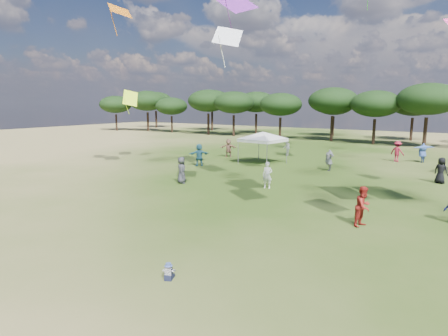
{
  "coord_description": "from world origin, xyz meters",
  "views": [
    {
      "loc": [
        7.59,
        -5.94,
        5.26
      ],
      "look_at": [
        -0.22,
        6.0,
        2.77
      ],
      "focal_mm": 30.0,
      "sensor_mm": 36.0,
      "label": 1
    }
  ],
  "objects": [
    {
      "name": "tree_line",
      "position": [
        2.39,
        47.41,
        5.42
      ],
      "size": [
        108.78,
        17.63,
        7.77
      ],
      "color": "black",
      "rests_on": "ground"
    },
    {
      "name": "festival_crowd",
      "position": [
        -0.11,
        22.57,
        0.88
      ],
      "size": [
        28.16,
        22.52,
        1.89
      ],
      "color": "navy",
      "rests_on": "ground"
    },
    {
      "name": "tent_left",
      "position": [
        -7.3,
        22.97,
        2.67
      ],
      "size": [
        6.42,
        6.42,
        3.09
      ],
      "rotation": [
        0.0,
        0.0,
        -0.14
      ],
      "color": "gray",
      "rests_on": "ground"
    },
    {
      "name": "ground",
      "position": [
        0.0,
        0.0,
        0.0
      ],
      "size": [
        140.0,
        140.0,
        0.0
      ],
      "primitive_type": "plane",
      "color": "#314916",
      "rests_on": "ground"
    },
    {
      "name": "toddler",
      "position": [
        0.43,
        1.97,
        0.24
      ],
      "size": [
        0.4,
        0.43,
        0.53
      ],
      "rotation": [
        0.0,
        0.0,
        0.41
      ],
      "color": "black",
      "rests_on": "ground"
    }
  ]
}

